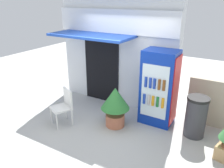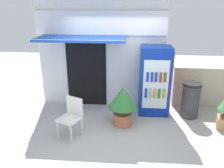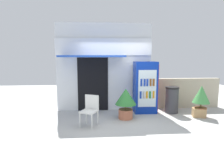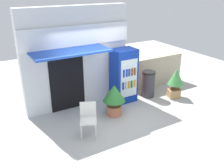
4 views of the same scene
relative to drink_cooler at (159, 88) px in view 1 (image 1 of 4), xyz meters
The scene contains 6 objects.
ground 1.73m from the drink_cooler, 135.32° to the right, with size 16.00×16.00×0.00m, color #B2B2AD.
storefront_building 1.70m from the drink_cooler, 161.11° to the left, with size 3.43×1.26×3.16m.
drink_cooler is the anchor object (origin of this frame).
plastic_chair 2.29m from the drink_cooler, 147.18° to the right, with size 0.57×0.57×0.88m.
potted_plant_near_shop 1.10m from the drink_cooler, 138.90° to the right, with size 0.68×0.68×0.98m.
trash_bin 1.03m from the drink_cooler, ahead, with size 0.47×0.47×0.93m.
Camera 1 is at (2.56, -3.71, 2.91)m, focal length 35.77 mm.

